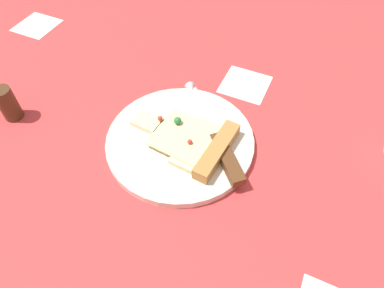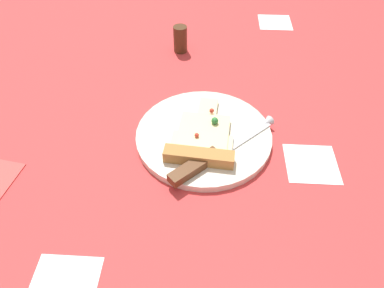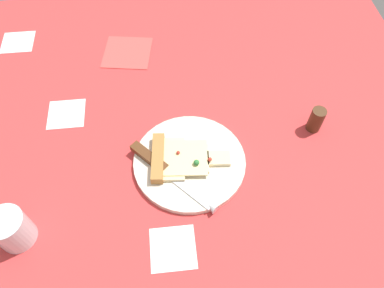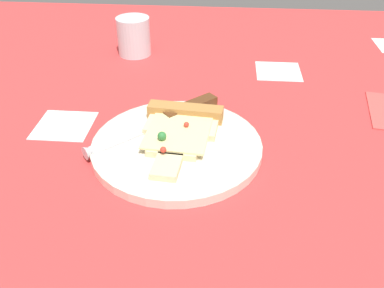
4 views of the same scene
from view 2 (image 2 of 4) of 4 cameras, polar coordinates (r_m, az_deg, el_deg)
ground_plane at (r=63.25cm, az=2.97°, el=-2.64°), size 136.66×136.66×3.00cm
plate at (r=64.44cm, az=1.95°, el=1.41°), size 25.23×25.23×1.40cm
pizza_slice at (r=61.55cm, az=1.70°, el=0.71°), size 18.03×12.19×2.59cm
knife at (r=59.49cm, az=3.82°, el=-1.70°), size 17.94×18.95×2.45cm
pepper_shaker at (r=88.02cm, az=-1.95°, el=16.97°), size 3.34×3.34×6.47cm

